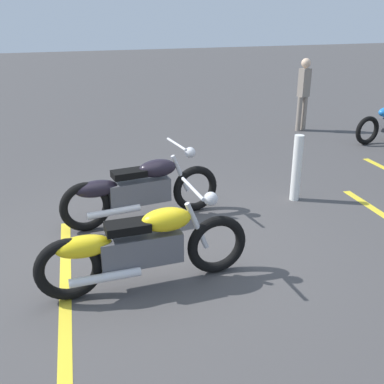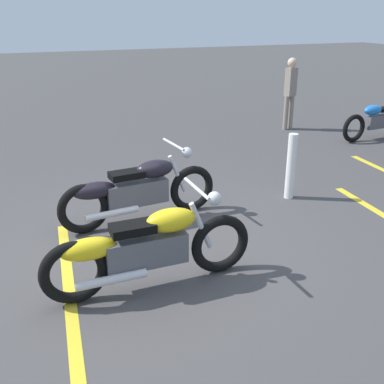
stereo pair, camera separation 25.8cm
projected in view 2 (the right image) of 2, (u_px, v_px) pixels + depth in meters
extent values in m
plane|color=#474444|center=(146.00, 249.00, 5.54)|extent=(60.00, 60.00, 0.00)
torus|color=black|center=(220.00, 244.00, 4.95)|extent=(0.67, 0.12, 0.67)
torus|color=black|center=(74.00, 273.00, 4.41)|extent=(0.67, 0.12, 0.67)
cube|color=#59595E|center=(146.00, 251.00, 4.63)|extent=(0.84, 0.23, 0.32)
ellipsoid|color=yellow|center=(171.00, 220.00, 4.62)|extent=(0.52, 0.28, 0.24)
ellipsoid|color=yellow|center=(89.00, 249.00, 4.38)|extent=(0.56, 0.24, 0.22)
cube|color=black|center=(133.00, 228.00, 4.48)|extent=(0.44, 0.24, 0.09)
cylinder|color=silver|center=(201.00, 226.00, 4.78)|extent=(0.27, 0.06, 0.56)
cylinder|color=silver|center=(197.00, 189.00, 4.60)|extent=(0.04, 0.62, 0.04)
sphere|color=silver|center=(214.00, 198.00, 4.73)|extent=(0.15, 0.15, 0.15)
cylinder|color=silver|center=(112.00, 280.00, 4.43)|extent=(0.70, 0.10, 0.09)
torus|color=black|center=(192.00, 189.00, 6.49)|extent=(0.68, 0.17, 0.67)
torus|color=black|center=(83.00, 209.00, 5.83)|extent=(0.68, 0.17, 0.67)
cube|color=#59595E|center=(137.00, 193.00, 6.11)|extent=(0.86, 0.29, 0.32)
ellipsoid|color=black|center=(155.00, 169.00, 6.11)|extent=(0.54, 0.32, 0.24)
ellipsoid|color=black|center=(94.00, 190.00, 5.81)|extent=(0.58, 0.29, 0.22)
cube|color=black|center=(127.00, 175.00, 5.95)|extent=(0.46, 0.28, 0.09)
cylinder|color=silver|center=(177.00, 174.00, 6.30)|extent=(0.27, 0.08, 0.56)
cylinder|color=silver|center=(173.00, 144.00, 6.12)|extent=(0.09, 0.62, 0.04)
sphere|color=silver|center=(187.00, 152.00, 6.26)|extent=(0.15, 0.15, 0.15)
cylinder|color=silver|center=(112.00, 213.00, 5.88)|extent=(0.71, 0.15, 0.09)
torus|color=black|center=(354.00, 128.00, 9.94)|extent=(0.62, 0.15, 0.61)
cube|color=#59595E|center=(379.00, 121.00, 10.24)|extent=(0.78, 0.27, 0.29)
ellipsoid|color=blue|center=(373.00, 110.00, 10.03)|extent=(0.50, 0.30, 0.22)
cylinder|color=gray|center=(286.00, 113.00, 10.97)|extent=(0.12, 0.12, 0.81)
cylinder|color=gray|center=(291.00, 112.00, 11.06)|extent=(0.12, 0.12, 0.81)
cube|color=gray|center=(291.00, 82.00, 10.75)|extent=(0.27, 0.23, 0.64)
sphere|color=beige|center=(292.00, 62.00, 10.59)|extent=(0.22, 0.22, 0.22)
cylinder|color=white|center=(291.00, 167.00, 6.88)|extent=(0.14, 0.14, 1.01)
cube|color=yellow|center=(69.00, 291.00, 4.70)|extent=(0.42, 3.20, 0.01)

